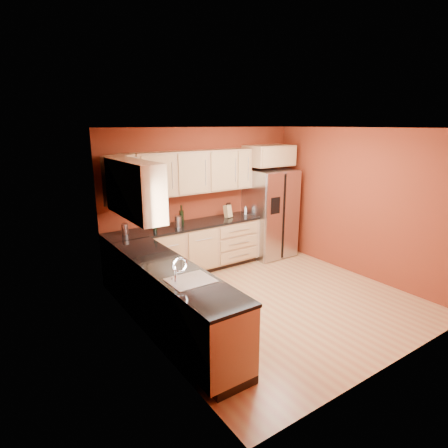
{
  "coord_description": "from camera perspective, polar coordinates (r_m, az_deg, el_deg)",
  "views": [
    {
      "loc": [
        -3.61,
        -3.99,
        2.66
      ],
      "look_at": [
        -0.27,
        0.9,
        1.07
      ],
      "focal_mm": 30.0,
      "sensor_mm": 36.0,
      "label": 1
    }
  ],
  "objects": [
    {
      "name": "countertop_back",
      "position": [
        6.68,
        -5.78,
        -0.29
      ],
      "size": [
        2.9,
        0.62,
        0.04
      ],
      "primitive_type": "cube",
      "color": "black",
      "rests_on": "base_cabinets_back"
    },
    {
      "name": "countertop_left",
      "position": [
        4.76,
        -8.06,
        -6.78
      ],
      "size": [
        0.62,
        2.8,
        0.04
      ],
      "primitive_type": "cube",
      "color": "black",
      "rests_on": "base_cabinets_left"
    },
    {
      "name": "wine_bottle_a",
      "position": [
        6.33,
        -10.49,
        0.23
      ],
      "size": [
        0.09,
        0.09,
        0.29
      ],
      "primitive_type": null,
      "rotation": [
        0.0,
        0.0,
        0.43
      ],
      "color": "black",
      "rests_on": "countertop_back"
    },
    {
      "name": "base_cabinets_back",
      "position": [
        6.83,
        -5.72,
        -3.99
      ],
      "size": [
        2.9,
        0.6,
        0.88
      ],
      "primitive_type": "cube",
      "color": "#A07A4D",
      "rests_on": "floor"
    },
    {
      "name": "upper_cabinets_left",
      "position": [
        5.1,
        -13.55,
        5.23
      ],
      "size": [
        0.33,
        1.35,
        0.75
      ],
      "primitive_type": "cube",
      "color": "#A07A4D",
      "rests_on": "wall_left"
    },
    {
      "name": "refrigerator",
      "position": [
        7.69,
        6.97,
        1.64
      ],
      "size": [
        0.9,
        0.75,
        1.78
      ],
      "primitive_type": "cube",
      "color": "#B1B0B5",
      "rests_on": "floor"
    },
    {
      "name": "corner_upper_cabinet",
      "position": [
        6.04,
        -15.34,
        6.58
      ],
      "size": [
        0.67,
        0.67,
        0.75
      ],
      "primitive_type": "cube",
      "rotation": [
        0.0,
        0.0,
        0.79
      ],
      "color": "#A07A4D",
      "rests_on": "wall_back"
    },
    {
      "name": "wall_front",
      "position": [
        4.34,
        25.49,
        -4.72
      ],
      "size": [
        4.0,
        0.04,
        2.6
      ],
      "primitive_type": "cube",
      "color": "maroon",
      "rests_on": "floor"
    },
    {
      "name": "soap_dispenser",
      "position": [
        7.4,
        3.29,
        2.1
      ],
      "size": [
        0.07,
        0.07,
        0.17
      ],
      "primitive_type": "cylinder",
      "rotation": [
        0.0,
        0.0,
        -0.23
      ],
      "color": "silver",
      "rests_on": "countertop_back"
    },
    {
      "name": "wall_right",
      "position": [
        7.01,
        19.91,
        2.97
      ],
      "size": [
        0.04,
        4.0,
        2.6
      ],
      "primitive_type": "cube",
      "color": "maroon",
      "rests_on": "floor"
    },
    {
      "name": "window",
      "position": [
        4.01,
        -8.92,
        -1.2
      ],
      "size": [
        0.03,
        0.9,
        1.0
      ],
      "primitive_type": "cube",
      "color": "white",
      "rests_on": "wall_left"
    },
    {
      "name": "canister_left",
      "position": [
        6.27,
        -14.86,
        -0.75
      ],
      "size": [
        0.11,
        0.11,
        0.17
      ],
      "primitive_type": "cylinder",
      "rotation": [
        0.0,
        0.0,
        0.02
      ],
      "color": "#B1B0B5",
      "rests_on": "countertop_back"
    },
    {
      "name": "floor",
      "position": [
        6.0,
        7.17,
        -11.39
      ],
      "size": [
        4.0,
        4.0,
        0.0
      ],
      "primitive_type": "plane",
      "color": "#AC6A42",
      "rests_on": "ground"
    },
    {
      "name": "wall_left",
      "position": [
        4.51,
        -11.77,
        -2.81
      ],
      "size": [
        0.04,
        4.0,
        2.6
      ],
      "primitive_type": "cube",
      "color": "maroon",
      "rests_on": "floor"
    },
    {
      "name": "base_cabinets_left",
      "position": [
        4.95,
        -7.97,
        -11.76
      ],
      "size": [
        0.6,
        2.8,
        0.88
      ],
      "primitive_type": "cube",
      "color": "#A07A4D",
      "rests_on": "floor"
    },
    {
      "name": "wine_bottle_b",
      "position": [
        6.62,
        -6.49,
        1.33
      ],
      "size": [
        0.09,
        0.09,
        0.36
      ],
      "primitive_type": null,
      "rotation": [
        0.0,
        0.0,
        -0.14
      ],
      "color": "black",
      "rests_on": "countertop_back"
    },
    {
      "name": "upper_cabinets_back",
      "position": [
        6.77,
        -4.33,
        7.93
      ],
      "size": [
        2.3,
        0.33,
        0.75
      ],
      "primitive_type": "cube",
      "color": "#A07A4D",
      "rests_on": "wall_back"
    },
    {
      "name": "over_fridge_cabinet",
      "position": [
        7.57,
        6.87,
        10.33
      ],
      "size": [
        0.92,
        0.6,
        0.4
      ],
      "primitive_type": "cube",
      "color": "#A07A4D",
      "rests_on": "wall_back"
    },
    {
      "name": "ceiling",
      "position": [
        5.38,
        8.09,
        14.28
      ],
      "size": [
        4.0,
        4.0,
        0.0
      ],
      "primitive_type": "plane",
      "color": "white",
      "rests_on": "wall_back"
    },
    {
      "name": "sink_faucet",
      "position": [
        4.29,
        -5.14,
        -6.77
      ],
      "size": [
        0.5,
        0.42,
        0.3
      ],
      "primitive_type": null,
      "color": "white",
      "rests_on": "countertop_left"
    },
    {
      "name": "canister_right",
      "position": [
        6.51,
        -7.0,
        0.35
      ],
      "size": [
        0.14,
        0.14,
        0.2
      ],
      "primitive_type": "cylinder",
      "rotation": [
        0.0,
        0.0,
        -0.14
      ],
      "color": "#B1B0B5",
      "rests_on": "countertop_back"
    },
    {
      "name": "knife_block",
      "position": [
        7.16,
        0.58,
        1.96
      ],
      "size": [
        0.14,
        0.13,
        0.24
      ],
      "primitive_type": "cube",
      "rotation": [
        0.0,
        0.0,
        0.2
      ],
      "color": "tan",
      "rests_on": "countertop_back"
    },
    {
      "name": "wall_back",
      "position": [
        7.12,
        -3.17,
        4.02
      ],
      "size": [
        4.0,
        0.04,
        2.6
      ],
      "primitive_type": "cube",
      "color": "maroon",
      "rests_on": "floor"
    }
  ]
}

